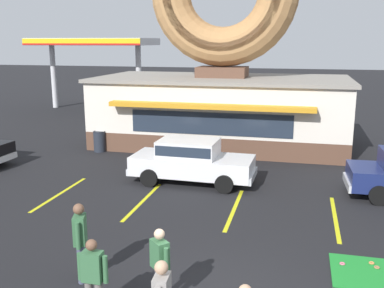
% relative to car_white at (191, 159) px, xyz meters
% --- Properties ---
extents(donut_shop_building, '(12.30, 6.75, 10.96)m').
position_rel_car_white_xyz_m(donut_shop_building, '(-0.05, 6.61, 2.87)').
color(donut_shop_building, brown).
rests_on(donut_shop_building, ground).
extents(mini_donut_near_left, '(0.13, 0.13, 0.04)m').
position_rel_car_white_xyz_m(mini_donut_near_left, '(4.93, -5.31, -0.82)').
color(mini_donut_near_left, '#D8667F').
rests_on(mini_donut_near_left, putting_mat).
extents(mini_donut_near_right, '(0.13, 0.13, 0.04)m').
position_rel_car_white_xyz_m(mini_donut_near_right, '(5.60, -5.11, -0.82)').
color(mini_donut_near_right, '#D17F47').
rests_on(mini_donut_near_right, putting_mat).
extents(mini_donut_extra, '(0.13, 0.13, 0.04)m').
position_rel_car_white_xyz_m(mini_donut_extra, '(5.68, -5.30, -0.82)').
color(mini_donut_extra, '#A5724C').
rests_on(mini_donut_extra, putting_mat).
extents(car_white, '(4.60, 2.07, 1.60)m').
position_rel_car_white_xyz_m(car_white, '(0.00, 0.00, 0.00)').
color(car_white, silver).
rests_on(car_white, ground).
extents(pedestrian_blue_sweater_man, '(0.60, 0.24, 1.60)m').
position_rel_car_white_xyz_m(pedestrian_blue_sweater_man, '(0.26, -8.55, 0.01)').
color(pedestrian_blue_sweater_man, slate).
rests_on(pedestrian_blue_sweater_man, ground).
extents(pedestrian_leather_jacket_man, '(0.34, 0.57, 1.77)m').
position_rel_car_white_xyz_m(pedestrian_leather_jacket_man, '(-0.61, -7.35, 0.12)').
color(pedestrian_leather_jacket_man, '#474C66').
rests_on(pedestrian_leather_jacket_man, ground).
extents(pedestrian_beanie_man, '(0.46, 0.43, 1.60)m').
position_rel_car_white_xyz_m(pedestrian_beanie_man, '(1.31, -7.81, 0.01)').
color(pedestrian_beanie_man, '#232328').
rests_on(pedestrian_beanie_man, ground).
extents(trash_bin, '(0.57, 0.57, 0.97)m').
position_rel_car_white_xyz_m(trash_bin, '(-5.32, 3.58, -0.37)').
color(trash_bin, '#232833').
rests_on(trash_bin, ground).
extents(gas_station_canopy, '(9.00, 4.46, 5.30)m').
position_rel_car_white_xyz_m(gas_station_canopy, '(-11.47, 16.10, 3.99)').
color(gas_station_canopy, silver).
rests_on(gas_station_canopy, ground).
extents(parking_stripe_far_left, '(0.12, 3.60, 0.01)m').
position_rel_car_white_xyz_m(parking_stripe_far_left, '(-4.04, -2.33, -0.87)').
color(parking_stripe_far_left, yellow).
rests_on(parking_stripe_far_left, ground).
extents(parking_stripe_left, '(0.12, 3.60, 0.01)m').
position_rel_car_white_xyz_m(parking_stripe_left, '(-1.04, -2.33, -0.87)').
color(parking_stripe_left, yellow).
rests_on(parking_stripe_left, ground).
extents(parking_stripe_mid_left, '(0.12, 3.60, 0.01)m').
position_rel_car_white_xyz_m(parking_stripe_mid_left, '(1.96, -2.33, -0.87)').
color(parking_stripe_mid_left, yellow).
rests_on(parking_stripe_mid_left, ground).
extents(parking_stripe_centre, '(0.12, 3.60, 0.01)m').
position_rel_car_white_xyz_m(parking_stripe_centre, '(4.96, -2.33, -0.87)').
color(parking_stripe_centre, yellow).
rests_on(parking_stripe_centre, ground).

